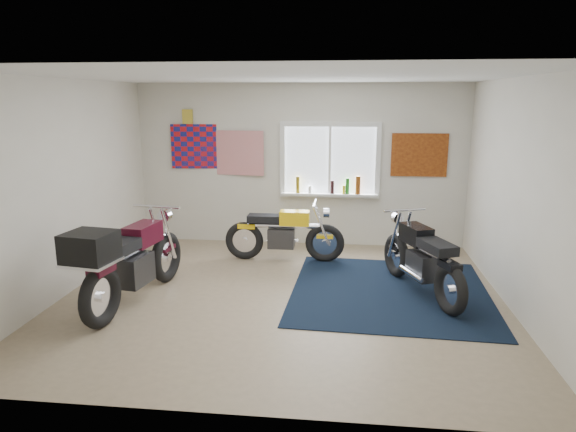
# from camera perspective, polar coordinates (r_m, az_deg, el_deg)

# --- Properties ---
(ground) EXTENTS (5.50, 5.50, 0.00)m
(ground) POSITION_cam_1_polar(r_m,az_deg,el_deg) (6.57, -0.68, -8.97)
(ground) COLOR #9E896B
(ground) RESTS_ON ground
(room_shell) EXTENTS (5.50, 5.50, 5.50)m
(room_shell) POSITION_cam_1_polar(r_m,az_deg,el_deg) (6.15, -0.72, 5.35)
(room_shell) COLOR white
(room_shell) RESTS_ON ground
(navy_rug) EXTENTS (2.62, 2.71, 0.01)m
(navy_rug) POSITION_cam_1_polar(r_m,az_deg,el_deg) (6.86, 11.23, -8.20)
(navy_rug) COLOR black
(navy_rug) RESTS_ON ground
(window_assembly) EXTENTS (1.66, 0.17, 1.26)m
(window_assembly) POSITION_cam_1_polar(r_m,az_deg,el_deg) (8.59, 4.66, 5.67)
(window_assembly) COLOR white
(window_assembly) RESTS_ON room_shell
(oil_bottles) EXTENTS (1.08, 0.09, 0.30)m
(oil_bottles) POSITION_cam_1_polar(r_m,az_deg,el_deg) (8.57, 5.38, 3.34)
(oil_bottles) COLOR #7F6612
(oil_bottles) RESTS_ON window_assembly
(flag_display) EXTENTS (1.60, 0.10, 1.17)m
(flag_display) POSITION_cam_1_polar(r_m,az_deg,el_deg) (8.93, -11.10, 10.79)
(flag_display) COLOR red
(flag_display) RESTS_ON room_shell
(triumph_poster) EXTENTS (0.90, 0.03, 0.70)m
(triumph_poster) POSITION_cam_1_polar(r_m,az_deg,el_deg) (8.66, 14.38, 6.58)
(triumph_poster) COLOR #A54C14
(triumph_poster) RESTS_ON room_shell
(yellow_triumph) EXTENTS (1.85, 0.55, 0.93)m
(yellow_triumph) POSITION_cam_1_polar(r_m,az_deg,el_deg) (7.87, -0.48, -2.09)
(yellow_triumph) COLOR black
(yellow_triumph) RESTS_ON ground
(black_chrome_bike) EXTENTS (0.89, 1.88, 1.01)m
(black_chrome_bike) POSITION_cam_1_polar(r_m,az_deg,el_deg) (6.75, 14.63, -4.79)
(black_chrome_bike) COLOR black
(black_chrome_bike) RESTS_ON navy_rug
(maroon_tourer) EXTENTS (0.81, 2.19, 1.11)m
(maroon_tourer) POSITION_cam_1_polar(r_m,az_deg,el_deg) (6.38, -17.39, -4.77)
(maroon_tourer) COLOR black
(maroon_tourer) RESTS_ON ground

